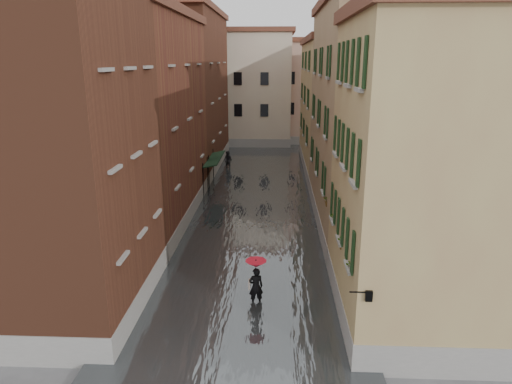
# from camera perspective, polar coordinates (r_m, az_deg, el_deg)

# --- Properties ---
(ground) EXTENTS (120.00, 120.00, 0.00)m
(ground) POSITION_cam_1_polar(r_m,az_deg,el_deg) (21.49, -1.50, -11.75)
(ground) COLOR #515254
(ground) RESTS_ON ground
(floodwater) EXTENTS (10.00, 60.00, 0.20)m
(floodwater) POSITION_cam_1_polar(r_m,az_deg,el_deg) (33.47, 0.06, -1.10)
(floodwater) COLOR #484D50
(floodwater) RESTS_ON ground
(building_left_near) EXTENTS (6.00, 8.00, 13.00)m
(building_left_near) POSITION_cam_1_polar(r_m,az_deg,el_deg) (19.23, -23.46, 4.15)
(building_left_near) COLOR brown
(building_left_near) RESTS_ON ground
(building_left_mid) EXTENTS (6.00, 14.00, 12.50)m
(building_left_mid) POSITION_cam_1_polar(r_m,az_deg,el_deg) (29.41, -14.20, 8.27)
(building_left_mid) COLOR brown
(building_left_mid) RESTS_ON ground
(building_left_far) EXTENTS (6.00, 16.00, 14.00)m
(building_left_far) POSITION_cam_1_polar(r_m,az_deg,el_deg) (43.84, -8.67, 12.04)
(building_left_far) COLOR brown
(building_left_far) RESTS_ON ground
(building_right_near) EXTENTS (6.00, 8.00, 11.50)m
(building_right_near) POSITION_cam_1_polar(r_m,az_deg,el_deg) (18.34, 20.27, 1.55)
(building_right_near) COLOR #A27E53
(building_right_near) RESTS_ON ground
(building_right_mid) EXTENTS (6.00, 14.00, 13.00)m
(building_right_mid) POSITION_cam_1_polar(r_m,az_deg,el_deg) (28.70, 13.96, 8.60)
(building_right_mid) COLOR #997C5C
(building_right_mid) RESTS_ON ground
(building_right_far) EXTENTS (6.00, 16.00, 11.50)m
(building_right_far) POSITION_cam_1_polar(r_m,az_deg,el_deg) (43.50, 10.12, 10.29)
(building_right_far) COLOR #A27E53
(building_right_far) RESTS_ON ground
(building_end_cream) EXTENTS (12.00, 9.00, 13.00)m
(building_end_cream) POSITION_cam_1_polar(r_m,az_deg,el_deg) (57.20, -1.89, 12.66)
(building_end_cream) COLOR beige
(building_end_cream) RESTS_ON ground
(building_end_pink) EXTENTS (10.00, 9.00, 12.00)m
(building_end_pink) POSITION_cam_1_polar(r_m,az_deg,el_deg) (59.24, 7.19, 12.18)
(building_end_pink) COLOR tan
(building_end_pink) RESTS_ON ground
(awning_near) EXTENTS (1.09, 2.95, 2.80)m
(awning_near) POSITION_cam_1_polar(r_m,az_deg,el_deg) (34.91, -5.55, 3.57)
(awning_near) COLOR black
(awning_near) RESTS_ON ground
(awning_far) EXTENTS (1.09, 3.41, 2.80)m
(awning_far) POSITION_cam_1_polar(r_m,az_deg,el_deg) (37.27, -5.02, 4.41)
(awning_far) COLOR black
(awning_far) RESTS_ON ground
(wall_lantern) EXTENTS (0.71, 0.22, 0.35)m
(wall_lantern) POSITION_cam_1_polar(r_m,az_deg,el_deg) (15.02, 13.82, -12.40)
(wall_lantern) COLOR black
(wall_lantern) RESTS_ON ground
(window_planters) EXTENTS (0.59, 8.54, 0.84)m
(window_planters) POSITION_cam_1_polar(r_m,az_deg,el_deg) (19.54, 10.43, -3.70)
(window_planters) COLOR brown
(window_planters) RESTS_ON ground
(pedestrian_main) EXTENTS (0.91, 0.91, 2.06)m
(pedestrian_main) POSITION_cam_1_polar(r_m,az_deg,el_deg) (19.48, -0.02, -10.82)
(pedestrian_main) COLOR black
(pedestrian_main) RESTS_ON ground
(pedestrian_far) EXTENTS (1.05, 0.95, 1.78)m
(pedestrian_far) POSITION_cam_1_polar(r_m,az_deg,el_deg) (43.25, -3.51, 3.95)
(pedestrian_far) COLOR black
(pedestrian_far) RESTS_ON ground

